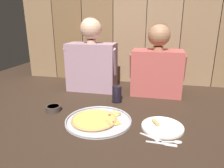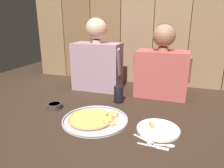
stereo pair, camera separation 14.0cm
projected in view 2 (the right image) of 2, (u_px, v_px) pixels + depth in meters
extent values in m
plane|color=#332319|center=(110.00, 114.00, 1.36)|extent=(3.20, 3.20, 0.00)
cylinder|color=#B2B2B7|center=(95.00, 120.00, 1.27)|extent=(0.41, 0.41, 0.01)
torus|color=#B2B2B7|center=(95.00, 119.00, 1.27)|extent=(0.41, 0.41, 0.01)
cylinder|color=#B23823|center=(91.00, 119.00, 1.27)|extent=(0.27, 0.27, 0.00)
cylinder|color=#EABC56|center=(91.00, 118.00, 1.27)|extent=(0.26, 0.26, 0.01)
torus|color=tan|center=(91.00, 118.00, 1.27)|extent=(0.28, 0.28, 0.01)
cube|color=#EABC56|center=(110.00, 123.00, 1.22)|extent=(0.09, 0.08, 0.01)
cylinder|color=tan|center=(104.00, 123.00, 1.21)|extent=(0.05, 0.05, 0.02)
cylinder|color=#A3281E|center=(110.00, 122.00, 1.22)|extent=(0.02, 0.02, 0.00)
cube|color=#EFC660|center=(110.00, 115.00, 1.32)|extent=(0.09, 0.10, 0.01)
cylinder|color=tan|center=(115.00, 113.00, 1.34)|extent=(0.06, 0.05, 0.02)
cylinder|color=#A3281E|center=(107.00, 115.00, 1.31)|extent=(0.02, 0.02, 0.00)
cylinder|color=white|center=(158.00, 130.00, 1.15)|extent=(0.24, 0.24, 0.01)
torus|color=white|center=(158.00, 129.00, 1.15)|extent=(0.24, 0.24, 0.01)
cylinder|color=tan|center=(152.00, 125.00, 1.18)|extent=(0.05, 0.06, 0.02)
cylinder|color=black|center=(119.00, 101.00, 1.57)|extent=(0.08, 0.08, 0.01)
cylinder|color=black|center=(119.00, 94.00, 1.55)|extent=(0.07, 0.07, 0.12)
cylinder|color=#3D332D|center=(55.00, 106.00, 1.44)|extent=(0.10, 0.10, 0.04)
cylinder|color=#B23823|center=(54.00, 105.00, 1.44)|extent=(0.08, 0.08, 0.02)
cube|color=silver|center=(141.00, 138.00, 1.08)|extent=(0.09, 0.06, 0.01)
cube|color=silver|center=(151.00, 143.00, 1.04)|extent=(0.04, 0.03, 0.01)
cube|color=silver|center=(147.00, 145.00, 1.02)|extent=(0.10, 0.02, 0.01)
cube|color=silver|center=(163.00, 148.00, 0.99)|extent=(0.06, 0.02, 0.00)
cube|color=silver|center=(156.00, 144.00, 1.02)|extent=(0.10, 0.03, 0.01)
ellipsoid|color=silver|center=(171.00, 145.00, 1.01)|extent=(0.05, 0.04, 0.01)
cube|color=gray|center=(97.00, 67.00, 1.81)|extent=(0.42, 0.22, 0.41)
cylinder|color=#DBAD8E|center=(97.00, 41.00, 1.75)|extent=(0.08, 0.08, 0.03)
sphere|color=#DBAD8E|center=(97.00, 29.00, 1.72)|extent=(0.18, 0.18, 0.18)
sphere|color=brown|center=(97.00, 27.00, 1.72)|extent=(0.17, 0.17, 0.17)
cylinder|color=gray|center=(76.00, 59.00, 1.81)|extent=(0.08, 0.14, 0.24)
cylinder|color=gray|center=(116.00, 62.00, 1.70)|extent=(0.08, 0.13, 0.24)
cube|color=#AD4C47|center=(161.00, 74.00, 1.65)|extent=(0.40, 0.23, 0.37)
cylinder|color=#9E7051|center=(163.00, 49.00, 1.59)|extent=(0.08, 0.08, 0.03)
sphere|color=#9E7051|center=(164.00, 35.00, 1.56)|extent=(0.18, 0.18, 0.18)
sphere|color=brown|center=(164.00, 34.00, 1.57)|extent=(0.16, 0.16, 0.16)
cylinder|color=#AD4C47|center=(138.00, 67.00, 1.65)|extent=(0.08, 0.12, 0.21)
cylinder|color=#AD4C47|center=(186.00, 70.00, 1.54)|extent=(0.08, 0.11, 0.21)
cube|color=#816244|center=(51.00, 24.00, 2.20)|extent=(0.31, 0.03, 1.11)
cube|color=brown|center=(77.00, 25.00, 2.11)|extent=(0.31, 0.03, 1.11)
cube|color=brown|center=(106.00, 25.00, 2.01)|extent=(0.31, 0.03, 1.11)
cube|color=#8C6D4F|center=(137.00, 25.00, 1.92)|extent=(0.31, 0.03, 1.11)
cube|color=#8D6E50|center=(172.00, 25.00, 1.82)|extent=(0.31, 0.03, 1.11)
cube|color=#866749|center=(210.00, 25.00, 1.73)|extent=(0.31, 0.03, 1.11)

